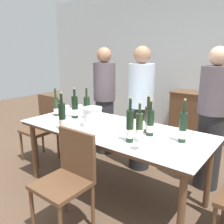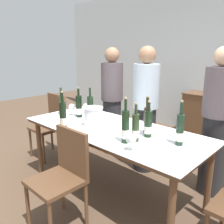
{
  "view_description": "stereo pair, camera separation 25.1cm",
  "coord_description": "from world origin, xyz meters",
  "px_view_note": "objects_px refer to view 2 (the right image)",
  "views": [
    {
      "loc": [
        1.48,
        -1.93,
        1.57
      ],
      "look_at": [
        0.0,
        0.0,
        0.94
      ],
      "focal_mm": 38.0,
      "sensor_mm": 36.0,
      "label": 1
    },
    {
      "loc": [
        1.68,
        -1.76,
        1.57
      ],
      "look_at": [
        0.0,
        0.0,
        0.94
      ],
      "focal_mm": 38.0,
      "sensor_mm": 36.0,
      "label": 2
    }
  ],
  "objects_px": {
    "dining_table": "(112,134)",
    "person_guest_left": "(145,111)",
    "wine_glass_2": "(72,107)",
    "chair_near_front": "(63,172)",
    "wine_bottle_0": "(62,105)",
    "wine_bottle_7": "(148,125)",
    "wine_glass_0": "(86,107)",
    "wine_bottle_6": "(63,116)",
    "person_host": "(112,101)",
    "wine_bottle_5": "(180,130)",
    "sideboard_cabinet": "(216,118)",
    "person_guest_right": "(217,124)",
    "wine_bottle_8": "(90,108)",
    "chair_left_end": "(52,121)",
    "ice_bucket": "(93,116)",
    "wine_glass_1": "(131,139)",
    "wine_bottle_2": "(135,128)",
    "wine_bottle_1": "(147,121)",
    "wine_bottle_3": "(125,127)",
    "wine_bottle_4": "(79,107)"
  },
  "relations": [
    {
      "from": "wine_bottle_2",
      "to": "wine_glass_1",
      "type": "bearing_deg",
      "value": -60.71
    },
    {
      "from": "wine_bottle_1",
      "to": "wine_glass_1",
      "type": "bearing_deg",
      "value": -70.25
    },
    {
      "from": "wine_bottle_8",
      "to": "person_host",
      "type": "xyz_separation_m",
      "value": [
        -0.3,
        0.71,
        -0.07
      ]
    },
    {
      "from": "dining_table",
      "to": "wine_glass_2",
      "type": "distance_m",
      "value": 0.75
    },
    {
      "from": "wine_glass_1",
      "to": "person_guest_left",
      "type": "bearing_deg",
      "value": 119.99
    },
    {
      "from": "sideboard_cabinet",
      "to": "wine_bottle_3",
      "type": "height_order",
      "value": "wine_bottle_3"
    },
    {
      "from": "wine_bottle_7",
      "to": "person_host",
      "type": "distance_m",
      "value": 1.42
    },
    {
      "from": "wine_bottle_1",
      "to": "wine_glass_2",
      "type": "distance_m",
      "value": 1.1
    },
    {
      "from": "wine_glass_1",
      "to": "person_guest_left",
      "type": "xyz_separation_m",
      "value": [
        -0.58,
        1.01,
        -0.04
      ]
    },
    {
      "from": "chair_left_end",
      "to": "person_guest_right",
      "type": "distance_m",
      "value": 2.28
    },
    {
      "from": "wine_bottle_5",
      "to": "wine_glass_1",
      "type": "bearing_deg",
      "value": -120.19
    },
    {
      "from": "wine_bottle_0",
      "to": "wine_glass_1",
      "type": "height_order",
      "value": "wine_bottle_0"
    },
    {
      "from": "wine_glass_1",
      "to": "wine_glass_2",
      "type": "height_order",
      "value": "wine_glass_2"
    },
    {
      "from": "wine_bottle_0",
      "to": "person_host",
      "type": "bearing_deg",
      "value": 83.65
    },
    {
      "from": "wine_glass_2",
      "to": "chair_near_front",
      "type": "relative_size",
      "value": 0.17
    },
    {
      "from": "wine_bottle_7",
      "to": "wine_glass_2",
      "type": "bearing_deg",
      "value": -178.21
    },
    {
      "from": "wine_glass_0",
      "to": "wine_bottle_5",
      "type": "bearing_deg",
      "value": -6.05
    },
    {
      "from": "wine_glass_0",
      "to": "wine_bottle_2",
      "type": "bearing_deg",
      "value": -17.24
    },
    {
      "from": "wine_bottle_1",
      "to": "chair_near_front",
      "type": "distance_m",
      "value": 0.94
    },
    {
      "from": "wine_bottle_6",
      "to": "person_host",
      "type": "height_order",
      "value": "person_host"
    },
    {
      "from": "wine_bottle_8",
      "to": "wine_glass_1",
      "type": "bearing_deg",
      "value": -23.28
    },
    {
      "from": "wine_bottle_5",
      "to": "wine_bottle_7",
      "type": "height_order",
      "value": "wine_bottle_5"
    },
    {
      "from": "wine_glass_1",
      "to": "chair_left_end",
      "type": "xyz_separation_m",
      "value": [
        -1.86,
        0.41,
        -0.32
      ]
    },
    {
      "from": "wine_bottle_1",
      "to": "wine_bottle_7",
      "type": "height_order",
      "value": "wine_bottle_1"
    },
    {
      "from": "wine_bottle_4",
      "to": "chair_near_front",
      "type": "relative_size",
      "value": 0.42
    },
    {
      "from": "wine_glass_0",
      "to": "person_guest_left",
      "type": "bearing_deg",
      "value": 35.6
    },
    {
      "from": "dining_table",
      "to": "wine_bottle_0",
      "type": "height_order",
      "value": "wine_bottle_0"
    },
    {
      "from": "wine_bottle_8",
      "to": "chair_left_end",
      "type": "height_order",
      "value": "wine_bottle_8"
    },
    {
      "from": "person_host",
      "to": "wine_bottle_3",
      "type": "bearing_deg",
      "value": -42.02
    },
    {
      "from": "wine_glass_2",
      "to": "dining_table",
      "type": "bearing_deg",
      "value": -1.25
    },
    {
      "from": "wine_glass_2",
      "to": "person_guest_right",
      "type": "bearing_deg",
      "value": 25.9
    },
    {
      "from": "wine_bottle_5",
      "to": "wine_glass_2",
      "type": "distance_m",
      "value": 1.48
    },
    {
      "from": "wine_glass_0",
      "to": "sideboard_cabinet",
      "type": "bearing_deg",
      "value": 67.13
    },
    {
      "from": "wine_bottle_6",
      "to": "wine_bottle_7",
      "type": "height_order",
      "value": "wine_bottle_6"
    },
    {
      "from": "chair_left_end",
      "to": "ice_bucket",
      "type": "bearing_deg",
      "value": -8.42
    },
    {
      "from": "sideboard_cabinet",
      "to": "wine_bottle_1",
      "type": "height_order",
      "value": "wine_bottle_1"
    },
    {
      "from": "dining_table",
      "to": "person_guest_left",
      "type": "relative_size",
      "value": 1.28
    },
    {
      "from": "wine_bottle_7",
      "to": "wine_glass_0",
      "type": "distance_m",
      "value": 1.15
    },
    {
      "from": "person_host",
      "to": "wine_glass_0",
      "type": "bearing_deg",
      "value": -83.59
    },
    {
      "from": "wine_glass_0",
      "to": "wine_glass_2",
      "type": "distance_m",
      "value": 0.21
    },
    {
      "from": "wine_glass_2",
      "to": "sideboard_cabinet",
      "type": "bearing_deg",
      "value": 68.5
    },
    {
      "from": "sideboard_cabinet",
      "to": "wine_bottle_5",
      "type": "height_order",
      "value": "wine_bottle_5"
    },
    {
      "from": "wine_bottle_8",
      "to": "person_host",
      "type": "height_order",
      "value": "person_host"
    },
    {
      "from": "wine_glass_2",
      "to": "person_guest_left",
      "type": "distance_m",
      "value": 0.95
    },
    {
      "from": "sideboard_cabinet",
      "to": "wine_glass_2",
      "type": "xyz_separation_m",
      "value": [
        -0.95,
        -2.42,
        0.46
      ]
    },
    {
      "from": "wine_bottle_5",
      "to": "wine_glass_2",
      "type": "bearing_deg",
      "value": -177.84
    },
    {
      "from": "sideboard_cabinet",
      "to": "chair_near_front",
      "type": "height_order",
      "value": "chair_near_front"
    },
    {
      "from": "wine_bottle_7",
      "to": "person_guest_right",
      "type": "xyz_separation_m",
      "value": [
        0.39,
        0.71,
        -0.07
      ]
    },
    {
      "from": "wine_bottle_2",
      "to": "person_host",
      "type": "xyz_separation_m",
      "value": [
        -1.18,
        0.93,
        -0.07
      ]
    },
    {
      "from": "chair_left_end",
      "to": "person_guest_right",
      "type": "xyz_separation_m",
      "value": [
        2.16,
        0.68,
        0.27
      ]
    }
  ]
}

